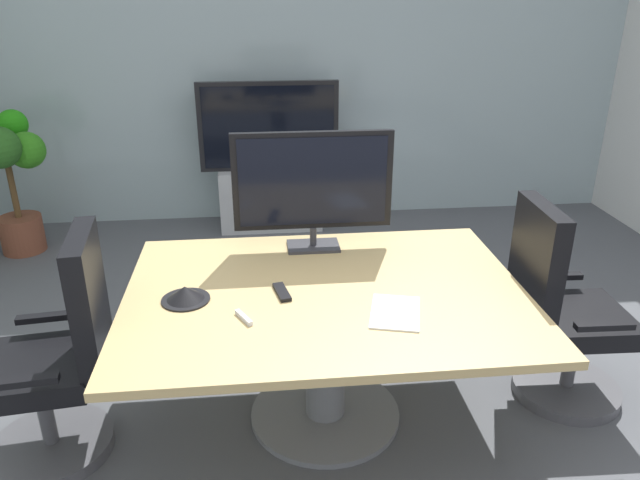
{
  "coord_description": "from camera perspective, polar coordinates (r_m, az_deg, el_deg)",
  "views": [
    {
      "loc": [
        -0.42,
        -2.35,
        2.05
      ],
      "look_at": [
        -0.13,
        0.38,
        0.88
      ],
      "focal_mm": 33.71,
      "sensor_mm": 36.0,
      "label": 1
    }
  ],
  "objects": [
    {
      "name": "ground_plane",
      "position": [
        3.15,
        3.23,
        -17.55
      ],
      "size": [
        7.3,
        7.3,
        0.0
      ],
      "primitive_type": "plane",
      "color": "#515459"
    },
    {
      "name": "office_chair_right",
      "position": [
        3.35,
        21.84,
        -7.14
      ],
      "size": [
        0.6,
        0.58,
        1.09
      ],
      "rotation": [
        0.0,
        0.0,
        1.53
      ],
      "color": "#4C4C51",
      "rests_on": "ground"
    },
    {
      "name": "wall_back_glass_partition",
      "position": [
        5.55,
        -1.78,
        17.11
      ],
      "size": [
        5.99,
        0.1,
        2.95
      ],
      "primitive_type": "cube",
      "color": "#9EB2B7",
      "rests_on": "ground"
    },
    {
      "name": "tv_monitor",
      "position": [
        3.15,
        -0.69,
        5.33
      ],
      "size": [
        0.84,
        0.18,
        0.64
      ],
      "color": "#333338",
      "rests_on": "conference_table"
    },
    {
      "name": "conference_phone",
      "position": [
        2.79,
        -12.67,
        -5.05
      ],
      "size": [
        0.22,
        0.22,
        0.07
      ],
      "color": "black",
      "rests_on": "conference_table"
    },
    {
      "name": "paper_notepad",
      "position": [
        2.65,
        7.16,
        -6.82
      ],
      "size": [
        0.28,
        0.34,
        0.01
      ],
      "primitive_type": "cube",
      "rotation": [
        0.0,
        0.0,
        -0.26
      ],
      "color": "white",
      "rests_on": "conference_table"
    },
    {
      "name": "potted_plant",
      "position": [
        5.35,
        -27.39,
        5.79
      ],
      "size": [
        0.64,
        0.67,
        1.14
      ],
      "color": "brown",
      "rests_on": "ground"
    },
    {
      "name": "whiteboard_marker",
      "position": [
        2.6,
        -7.25,
        -7.31
      ],
      "size": [
        0.08,
        0.12,
        0.02
      ],
      "primitive_type": "cube",
      "rotation": [
        0.0,
        0.0,
        -1.09
      ],
      "color": "silver",
      "rests_on": "conference_table"
    },
    {
      "name": "remote_control",
      "position": [
        2.79,
        -3.63,
        -4.95
      ],
      "size": [
        0.08,
        0.18,
        0.02
      ],
      "primitive_type": "cube",
      "rotation": [
        0.0,
        0.0,
        0.2
      ],
      "color": "black",
      "rests_on": "conference_table"
    },
    {
      "name": "conference_table",
      "position": [
        2.91,
        0.53,
        -7.76
      ],
      "size": [
        1.86,
        1.36,
        0.73
      ],
      "color": "tan",
      "rests_on": "ground"
    },
    {
      "name": "wall_display_unit",
      "position": [
        5.39,
        -4.73,
        5.66
      ],
      "size": [
        1.2,
        0.36,
        1.31
      ],
      "color": "#B7BABC",
      "rests_on": "ground"
    },
    {
      "name": "office_chair_left",
      "position": [
        3.01,
        -23.52,
        -11.07
      ],
      "size": [
        0.62,
        0.6,
        1.09
      ],
      "rotation": [
        0.0,
        0.0,
        -1.46
      ],
      "color": "#4C4C51",
      "rests_on": "ground"
    }
  ]
}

